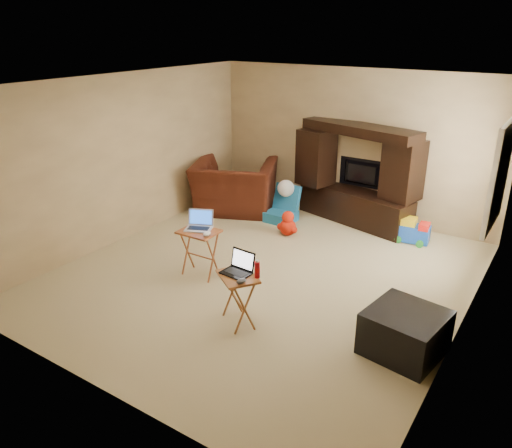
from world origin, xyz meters
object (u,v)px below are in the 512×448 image
Objects in this scene: recliner at (234,187)px; water_bottle at (257,270)px; entertainment_center at (357,175)px; tray_table_right at (238,299)px; push_toy at (413,230)px; mouse_right at (241,281)px; laptop_left at (198,221)px; child_rocker at (281,204)px; tray_table_left at (200,253)px; mouse_left at (207,234)px; laptop_right at (236,264)px; plush_toy at (288,223)px; ottoman at (405,332)px; television at (361,174)px.

recliner reaches higher than water_bottle.
entertainment_center is 10.97× the size of water_bottle.
recliner reaches higher than tray_table_right.
mouse_right is (-0.82, -3.43, 0.43)m from push_toy.
laptop_left reaches higher than mouse_right.
child_rocker is 0.96× the size of tray_table_left.
mouse_right reaches higher than child_rocker.
tray_table_right is 4.59× the size of mouse_left.
laptop_left is at bearing 91.25° from recliner.
water_bottle is (0.24, 0.06, -0.03)m from laptop_right.
plush_toy is 2.21× the size of water_bottle.
push_toy is 3.38m from laptop_left.
recliner is at bearing 147.75° from ottoman.
television is 1.31× the size of tray_table_left.
tray_table_left is 0.40m from mouse_left.
mouse_right is at bearing -70.59° from plush_toy.
television is at bearing 148.82° from push_toy.
water_bottle is at bearing 56.46° from tray_table_right.
laptop_right reaches higher than ottoman.
laptop_right is 0.25m from water_bottle.
plush_toy is 1.30× the size of laptop_right.
entertainment_center is 3.11m from mouse_left.
ottoman is at bearing -38.47° from plush_toy.
tray_table_left is 0.44m from laptop_left.
ottoman is (0.77, -2.82, 0.04)m from push_toy.
child_rocker reaches higher than push_toy.
mouse_left reaches higher than plush_toy.
recliner is at bearing 90.95° from laptop_left.
television is 1.35m from push_toy.
television is 3.84m from tray_table_right.
laptop_left reaches higher than push_toy.
child_rocker is at bearing -133.08° from entertainment_center.
recliner is 2.24× the size of child_rocker.
push_toy is 3.35m from water_bottle.
entertainment_center is 3.59m from laptop_right.
laptop_left is at bearing 74.43° from television.
tray_table_left is (0.09, -2.28, 0.01)m from child_rocker.
laptop_left is at bearing 152.26° from laptop_right.
plush_toy is 3.12× the size of mouse_left.
water_bottle is at bearing 97.07° from television.
mouse_left is at bearing 150.49° from laptop_right.
mouse_right is at bearing -8.05° from tray_table_right.
ottoman is 2.90m from laptop_left.
laptop_left is at bearing -100.37° from plush_toy.
laptop_left is 2.77× the size of mouse_right.
mouse_right is 0.22m from water_bottle.
recliner is at bearing 130.10° from laptop_right.
child_rocker is 0.61m from plush_toy.
ottoman is (1.87, -3.12, -0.59)m from entertainment_center.
water_bottle is (2.34, -2.85, 0.24)m from recliner.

